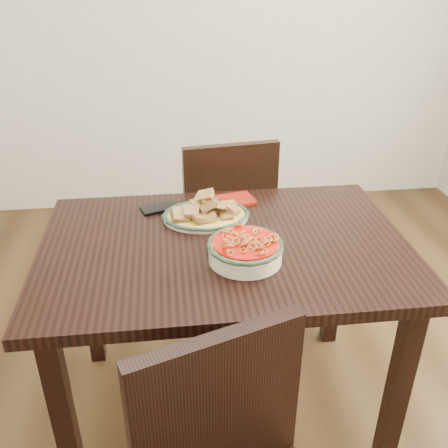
{
  "coord_description": "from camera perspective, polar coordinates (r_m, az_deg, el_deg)",
  "views": [
    {
      "loc": [
        -0.31,
        -1.55,
        1.6
      ],
      "look_at": [
        -0.14,
        -0.12,
        0.81
      ],
      "focal_mm": 40.0,
      "sensor_mm": 36.0,
      "label": 1
    }
  ],
  "objects": [
    {
      "name": "floor",
      "position": [
        2.25,
        3.3,
        -16.77
      ],
      "size": [
        3.5,
        3.5,
        0.0
      ],
      "primitive_type": "plane",
      "color": "#322110",
      "rests_on": "ground"
    },
    {
      "name": "wall_back",
      "position": [
        3.33,
        -1.62,
        23.45
      ],
      "size": [
        3.5,
        0.1,
        2.6
      ],
      "primitive_type": "cube",
      "color": "beige",
      "rests_on": "ground"
    },
    {
      "name": "dining_table",
      "position": [
        1.71,
        0.08,
        -4.95
      ],
      "size": [
        1.22,
        0.81,
        0.75
      ],
      "color": "black",
      "rests_on": "ground"
    },
    {
      "name": "chair_far",
      "position": [
        2.37,
        0.14,
        0.99
      ],
      "size": [
        0.47,
        0.47,
        0.89
      ],
      "rotation": [
        0.0,
        0.0,
        3.26
      ],
      "color": "black",
      "rests_on": "ground"
    },
    {
      "name": "fish_plate",
      "position": [
        1.79,
        -2.09,
        1.9
      ],
      "size": [
        0.31,
        0.24,
        0.11
      ],
      "color": "beige",
      "rests_on": "dining_table"
    },
    {
      "name": "noodle_bowl",
      "position": [
        1.55,
        2.46,
        -2.74
      ],
      "size": [
        0.24,
        0.24,
        0.08
      ],
      "color": "beige",
      "rests_on": "dining_table"
    },
    {
      "name": "smartphone",
      "position": [
        1.89,
        -7.43,
        1.83
      ],
      "size": [
        0.15,
        0.11,
        0.01
      ],
      "primitive_type": "cube",
      "rotation": [
        0.0,
        0.0,
        0.33
      ],
      "color": "black",
      "rests_on": "dining_table"
    },
    {
      "name": "napkin",
      "position": [
        1.93,
        1.34,
        2.78
      ],
      "size": [
        0.16,
        0.14,
        0.01
      ],
      "primitive_type": "cube",
      "rotation": [
        0.0,
        0.0,
        0.21
      ],
      "color": "maroon",
      "rests_on": "dining_table"
    }
  ]
}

